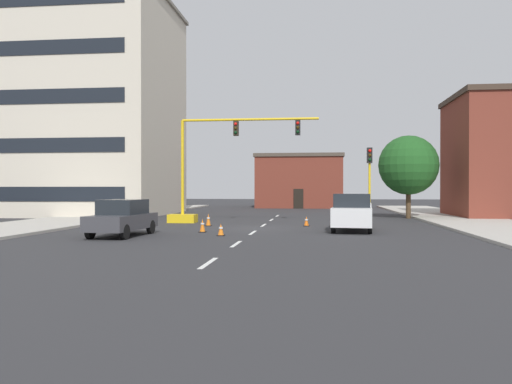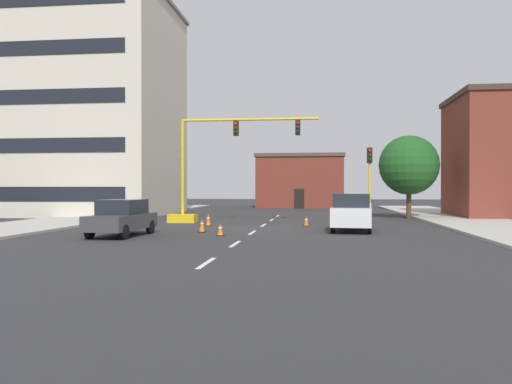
# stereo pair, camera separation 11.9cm
# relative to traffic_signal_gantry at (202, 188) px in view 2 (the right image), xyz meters

# --- Properties ---
(ground_plane) EXTENTS (160.00, 160.00, 0.00)m
(ground_plane) POSITION_rel_traffic_signal_gantry_xyz_m (4.28, -4.29, -2.29)
(ground_plane) COLOR #2D2D30
(sidewalk_left) EXTENTS (6.00, 56.00, 0.14)m
(sidewalk_left) POSITION_rel_traffic_signal_gantry_xyz_m (-9.19, 3.71, -2.22)
(sidewalk_left) COLOR #B2ADA3
(sidewalk_left) RESTS_ON ground_plane
(sidewalk_right) EXTENTS (6.00, 56.00, 0.14)m
(sidewalk_right) POSITION_rel_traffic_signal_gantry_xyz_m (17.74, 3.71, -2.22)
(sidewalk_right) COLOR #B2ADA3
(sidewalk_right) RESTS_ON ground_plane
(lane_stripe_seg_0) EXTENTS (0.16, 2.40, 0.01)m
(lane_stripe_seg_0) POSITION_rel_traffic_signal_gantry_xyz_m (4.28, -18.29, -2.29)
(lane_stripe_seg_0) COLOR silver
(lane_stripe_seg_0) RESTS_ON ground_plane
(lane_stripe_seg_1) EXTENTS (0.16, 2.40, 0.01)m
(lane_stripe_seg_1) POSITION_rel_traffic_signal_gantry_xyz_m (4.28, -12.79, -2.29)
(lane_stripe_seg_1) COLOR silver
(lane_stripe_seg_1) RESTS_ON ground_plane
(lane_stripe_seg_2) EXTENTS (0.16, 2.40, 0.01)m
(lane_stripe_seg_2) POSITION_rel_traffic_signal_gantry_xyz_m (4.28, -7.29, -2.29)
(lane_stripe_seg_2) COLOR silver
(lane_stripe_seg_2) RESTS_ON ground_plane
(lane_stripe_seg_3) EXTENTS (0.16, 2.40, 0.01)m
(lane_stripe_seg_3) POSITION_rel_traffic_signal_gantry_xyz_m (4.28, -1.79, -2.29)
(lane_stripe_seg_3) COLOR silver
(lane_stripe_seg_3) RESTS_ON ground_plane
(lane_stripe_seg_4) EXTENTS (0.16, 2.40, 0.01)m
(lane_stripe_seg_4) POSITION_rel_traffic_signal_gantry_xyz_m (4.28, 3.71, -2.29)
(lane_stripe_seg_4) COLOR silver
(lane_stripe_seg_4) RESTS_ON ground_plane
(lane_stripe_seg_5) EXTENTS (0.16, 2.40, 0.01)m
(lane_stripe_seg_5) POSITION_rel_traffic_signal_gantry_xyz_m (4.28, 9.21, -2.29)
(lane_stripe_seg_5) COLOR silver
(lane_stripe_seg_5) RESTS_ON ground_plane
(building_tall_left) EXTENTS (14.15, 13.81, 18.65)m
(building_tall_left) POSITION_rel_traffic_signal_gantry_xyz_m (-12.19, 10.15, 7.04)
(building_tall_left) COLOR beige
(building_tall_left) RESTS_ON ground_plane
(building_brick_center) EXTENTS (10.18, 8.21, 6.22)m
(building_brick_center) POSITION_rel_traffic_signal_gantry_xyz_m (5.44, 28.82, 0.83)
(building_brick_center) COLOR brown
(building_brick_center) RESTS_ON ground_plane
(traffic_signal_gantry) EXTENTS (9.85, 1.20, 6.83)m
(traffic_signal_gantry) POSITION_rel_traffic_signal_gantry_xyz_m (0.00, 0.00, 0.00)
(traffic_signal_gantry) COLOR yellow
(traffic_signal_gantry) RESTS_ON ground_plane
(traffic_light_pole_right) EXTENTS (0.32, 0.47, 4.80)m
(traffic_light_pole_right) POSITION_rel_traffic_signal_gantry_xyz_m (10.78, -0.63, 1.24)
(traffic_light_pole_right) COLOR yellow
(traffic_light_pole_right) RESTS_ON ground_plane
(tree_right_mid) EXTENTS (4.47, 4.47, 6.25)m
(tree_right_mid) POSITION_rel_traffic_signal_gantry_xyz_m (14.36, 6.67, 1.71)
(tree_right_mid) COLOR #4C3823
(tree_right_mid) RESTS_ON ground_plane
(pickup_truck_white) EXTENTS (2.46, 5.55, 1.99)m
(pickup_truck_white) POSITION_rel_traffic_signal_gantry_xyz_m (9.42, -5.45, -1.32)
(pickup_truck_white) COLOR white
(pickup_truck_white) RESTS_ON ground_plane
(sedan_dark_gray_near_left) EXTENTS (2.14, 4.61, 1.74)m
(sedan_dark_gray_near_left) POSITION_rel_traffic_signal_gantry_xyz_m (-1.63, -9.94, -1.40)
(sedan_dark_gray_near_left) COLOR #3D3D42
(sedan_dark_gray_near_left) RESTS_ON ground_plane
(traffic_cone_roadside_a) EXTENTS (0.36, 0.36, 0.60)m
(traffic_cone_roadside_a) POSITION_rel_traffic_signal_gantry_xyz_m (6.91, -2.33, -2.00)
(traffic_cone_roadside_a) COLOR black
(traffic_cone_roadside_a) RESTS_ON ground_plane
(traffic_cone_roadside_b) EXTENTS (0.36, 0.36, 0.59)m
(traffic_cone_roadside_b) POSITION_rel_traffic_signal_gantry_xyz_m (2.98, -9.21, -2.00)
(traffic_cone_roadside_b) COLOR black
(traffic_cone_roadside_b) RESTS_ON ground_plane
(traffic_cone_roadside_c) EXTENTS (0.36, 0.36, 0.76)m
(traffic_cone_roadside_c) POSITION_rel_traffic_signal_gantry_xyz_m (1.04, -2.89, -1.92)
(traffic_cone_roadside_c) COLOR black
(traffic_cone_roadside_c) RESTS_ON ground_plane
(traffic_cone_roadside_d) EXTENTS (0.36, 0.36, 0.70)m
(traffic_cone_roadside_d) POSITION_rel_traffic_signal_gantry_xyz_m (1.67, -7.37, -1.95)
(traffic_cone_roadside_d) COLOR black
(traffic_cone_roadside_d) RESTS_ON ground_plane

